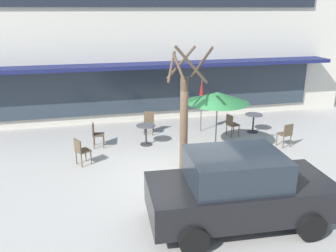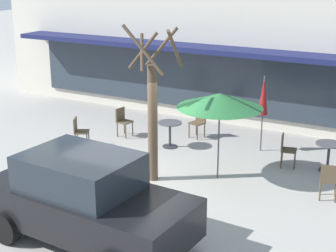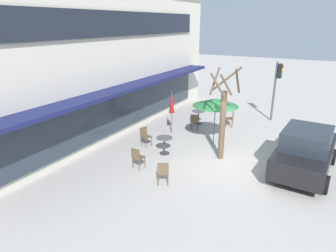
% 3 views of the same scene
% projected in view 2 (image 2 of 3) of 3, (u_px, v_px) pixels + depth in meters
% --- Properties ---
extents(ground_plane, '(80.00, 80.00, 0.00)m').
position_uv_depth(ground_plane, '(134.00, 188.00, 12.40)').
color(ground_plane, '#ADA8A0').
extents(building_facade, '(19.30, 9.10, 7.51)m').
position_uv_depth(building_facade, '(274.00, 3.00, 19.58)').
color(building_facade, beige).
rests_on(building_facade, ground).
extents(cafe_table_near_wall, '(0.70, 0.70, 0.76)m').
position_uv_depth(cafe_table_near_wall, '(329.00, 152.00, 13.28)').
color(cafe_table_near_wall, '#333338').
rests_on(cafe_table_near_wall, ground).
extents(cafe_table_streetside, '(0.70, 0.70, 0.76)m').
position_uv_depth(cafe_table_streetside, '(170.00, 130.00, 15.03)').
color(cafe_table_streetside, '#333338').
rests_on(cafe_table_streetside, ground).
extents(patio_umbrella_green_folded, '(0.28, 0.28, 2.20)m').
position_uv_depth(patio_umbrella_green_folded, '(263.00, 96.00, 14.39)').
color(patio_umbrella_green_folded, '#4C4C51').
rests_on(patio_umbrella_green_folded, ground).
extents(patio_umbrella_cream_folded, '(2.10, 2.10, 2.20)m').
position_uv_depth(patio_umbrella_cream_folded, '(220.00, 101.00, 12.37)').
color(patio_umbrella_cream_folded, '#4C4C51').
rests_on(patio_umbrella_cream_folded, ground).
extents(cafe_chair_0, '(0.48, 0.48, 0.89)m').
position_uv_depth(cafe_chair_0, '(286.00, 148.00, 13.57)').
color(cafe_chair_0, brown).
rests_on(cafe_chair_0, ground).
extents(cafe_chair_1, '(0.54, 0.54, 0.89)m').
position_uv_depth(cafe_chair_1, '(79.00, 130.00, 15.03)').
color(cafe_chair_1, brown).
rests_on(cafe_chair_1, ground).
extents(cafe_chair_2, '(0.48, 0.48, 0.89)m').
position_uv_depth(cafe_chair_2, '(329.00, 179.00, 11.62)').
color(cafe_chair_2, brown).
rests_on(cafe_chair_2, ground).
extents(cafe_chair_3, '(0.49, 0.49, 0.89)m').
position_uv_depth(cafe_chair_3, '(199.00, 121.00, 15.91)').
color(cafe_chair_3, brown).
rests_on(cafe_chair_3, ground).
extents(cafe_chair_4, '(0.44, 0.44, 0.89)m').
position_uv_depth(cafe_chair_4, '(123.00, 120.00, 16.02)').
color(cafe_chair_4, brown).
rests_on(cafe_chair_4, ground).
extents(parked_sedan, '(4.29, 2.19, 1.76)m').
position_uv_depth(parked_sedan, '(86.00, 199.00, 9.80)').
color(parked_sedan, black).
rests_on(parked_sedan, ground).
extents(street_tree, '(1.29, 1.28, 3.88)m').
position_uv_depth(street_tree, '(153.00, 110.00, 12.37)').
color(street_tree, brown).
rests_on(street_tree, ground).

